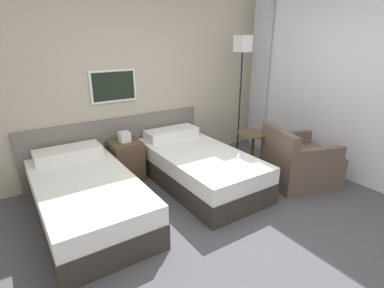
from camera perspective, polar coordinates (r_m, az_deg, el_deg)
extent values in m
plane|color=#47474C|center=(3.18, 11.09, -17.41)|extent=(16.00, 16.00, 0.00)
cube|color=#B7AD99|center=(4.50, -9.12, 12.45)|extent=(10.00, 0.06, 2.70)
cube|color=slate|center=(4.50, -13.80, -0.23)|extent=(2.63, 0.04, 0.82)
cube|color=white|center=(4.29, -14.75, 10.63)|extent=(0.64, 0.03, 0.44)
cube|color=black|center=(4.28, -14.68, 10.61)|extent=(0.58, 0.01, 0.38)
cube|color=#B7BAC1|center=(5.37, 13.10, 13.02)|extent=(0.10, 0.24, 2.64)
cube|color=#332D28|center=(3.56, -19.13, -11.26)|extent=(0.98, 1.92, 0.27)
cube|color=white|center=(3.45, -19.57, -7.89)|extent=(0.97, 1.90, 0.20)
cube|color=white|center=(4.05, -22.51, -1.59)|extent=(0.79, 0.34, 0.13)
cube|color=#332D28|center=(4.09, 1.31, -5.86)|extent=(0.98, 1.92, 0.27)
cube|color=white|center=(4.00, 1.34, -2.81)|extent=(0.97, 1.90, 0.20)
cube|color=white|center=(4.52, -3.94, 2.09)|extent=(0.79, 0.34, 0.13)
cube|color=brown|center=(4.31, -12.39, -2.98)|extent=(0.40, 0.42, 0.55)
cube|color=white|center=(4.19, -12.73, 1.34)|extent=(0.14, 0.14, 0.14)
cylinder|color=black|center=(5.13, 8.54, -2.14)|extent=(0.24, 0.24, 0.02)
cylinder|color=black|center=(4.88, 9.04, 7.09)|extent=(0.02, 0.02, 1.67)
cube|color=white|center=(4.77, 9.68, 18.34)|extent=(0.20, 0.20, 0.24)
cylinder|color=brown|center=(4.62, 11.17, -4.90)|extent=(0.29, 0.29, 0.01)
cylinder|color=brown|center=(4.50, 11.41, -1.53)|extent=(0.05, 0.05, 0.57)
cylinder|color=brown|center=(4.41, 11.67, 2.04)|extent=(0.45, 0.45, 0.02)
cube|color=brown|center=(4.37, 19.87, -4.17)|extent=(1.03, 1.00, 0.44)
cube|color=brown|center=(4.04, 16.27, 0.33)|extent=(0.35, 0.77, 0.35)
cube|color=brown|center=(4.00, 23.08, -2.00)|extent=(0.69, 0.31, 0.18)
cube|color=brown|center=(4.53, 17.94, 1.08)|extent=(0.69, 0.31, 0.18)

